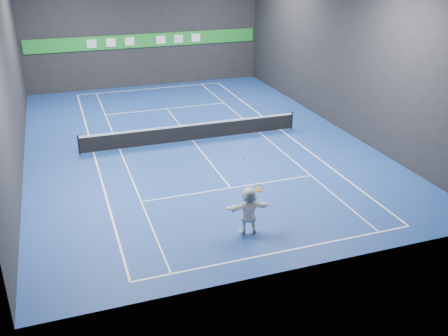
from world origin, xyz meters
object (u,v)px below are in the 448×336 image
object	(u,v)px
tennis_ball	(243,158)
tennis_net	(192,132)
player	(249,210)
tennis_racket	(258,190)

from	to	relation	value
tennis_ball	tennis_net	size ratio (longest dim) A/B	0.01
tennis_net	tennis_ball	bearing A→B (deg)	-95.01
player	tennis_net	xyz separation A→B (m)	(0.66, 10.23, -0.41)
tennis_ball	tennis_net	xyz separation A→B (m)	(0.89, 10.18, -2.57)
player	tennis_ball	size ratio (longest dim) A/B	27.04
tennis_ball	tennis_net	distance (m)	10.54
tennis_net	tennis_racket	size ratio (longest dim) A/B	19.78
tennis_racket	player	bearing A→B (deg)	-173.06
player	tennis_racket	distance (m)	0.89
tennis_net	tennis_racket	world-z (taller)	tennis_racket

